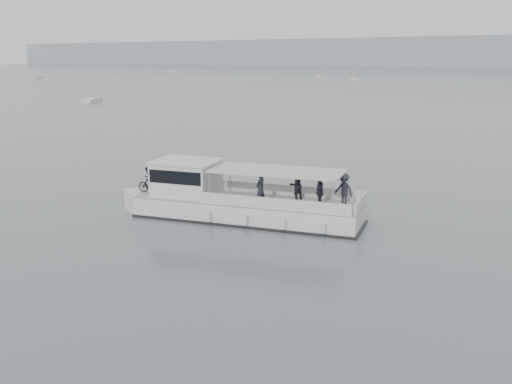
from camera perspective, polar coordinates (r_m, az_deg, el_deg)
The scene contains 3 objects.
ground at distance 27.84m, azimuth -0.64°, elevation -4.65°, with size 1400.00×1400.00×0.00m, color #515B60.
tour_boat at distance 31.21m, azimuth -2.89°, elevation -0.86°, with size 14.03×5.89×5.86m.
moored_fleet at distance 213.71m, azimuth 22.13°, elevation 10.09°, with size 422.34×353.70×10.24m.
Camera 1 is at (14.17, -22.39, 8.55)m, focal length 40.00 mm.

